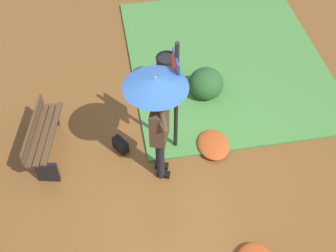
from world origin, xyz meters
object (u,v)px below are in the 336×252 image
info_sign_post (176,87)px  handbag (120,145)px  person_with_umbrella (157,104)px  park_bench (43,136)px  trash_bin (167,74)px

info_sign_post → handbag: bearing=84.3°
handbag → person_with_umbrella: bearing=-131.2°
handbag → park_bench: (0.18, 1.28, 0.28)m
info_sign_post → handbag: info_sign_post is taller
person_with_umbrella → info_sign_post: bearing=-39.7°
info_sign_post → trash_bin: 1.79m
park_bench → person_with_umbrella: bearing=-110.6°
person_with_umbrella → trash_bin: (1.89, -0.46, -1.13)m
handbag → trash_bin: trash_bin is taller
person_with_umbrella → trash_bin: 2.25m
info_sign_post → person_with_umbrella: bearing=140.3°
info_sign_post → trash_bin: size_ratio=2.76×
handbag → trash_bin: 1.75m
person_with_umbrella → park_bench: (0.71, 1.88, -1.15)m
person_with_umbrella → info_sign_post: 0.57m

